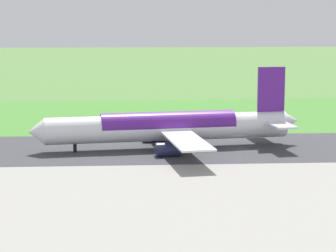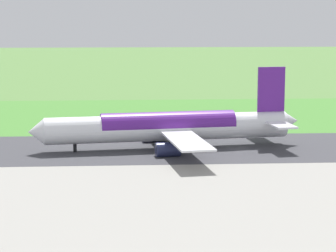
% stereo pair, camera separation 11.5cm
% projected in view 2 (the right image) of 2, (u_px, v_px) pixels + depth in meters
% --- Properties ---
extents(ground_plane, '(800.00, 800.00, 0.00)m').
position_uv_depth(ground_plane, '(237.00, 148.00, 135.75)').
color(ground_plane, '#547F3D').
extents(runway_asphalt, '(600.00, 29.87, 0.06)m').
position_uv_depth(runway_asphalt, '(237.00, 147.00, 135.74)').
color(runway_asphalt, '#38383D').
rests_on(runway_asphalt, ground).
extents(apron_concrete, '(440.00, 110.00, 0.05)m').
position_uv_depth(apron_concrete, '(298.00, 220.00, 88.14)').
color(apron_concrete, gray).
rests_on(apron_concrete, ground).
extents(grass_verge_foreground, '(600.00, 80.00, 0.04)m').
position_uv_depth(grass_verge_foreground, '(214.00, 119.00, 171.41)').
color(grass_verge_foreground, '#478534').
rests_on(grass_verge_foreground, ground).
extents(airliner_main, '(54.10, 44.41, 15.88)m').
position_uv_depth(airliner_main, '(170.00, 127.00, 134.26)').
color(airliner_main, white).
rests_on(airliner_main, ground).
extents(no_stopping_sign, '(0.60, 0.10, 2.81)m').
position_uv_depth(no_stopping_sign, '(282.00, 114.00, 169.66)').
color(no_stopping_sign, slate).
rests_on(no_stopping_sign, ground).
extents(traffic_cone_orange, '(0.40, 0.40, 0.55)m').
position_uv_depth(traffic_cone_orange, '(256.00, 120.00, 168.69)').
color(traffic_cone_orange, orange).
rests_on(traffic_cone_orange, ground).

